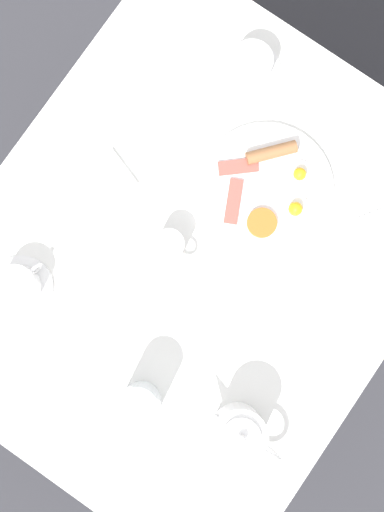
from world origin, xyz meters
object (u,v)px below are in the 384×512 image
at_px(teacup_with_saucer_right, 251,66).
at_px(water_glass_tall, 139,405).
at_px(fork_by_plate, 153,81).
at_px(teapot_near, 240,433).
at_px(teacup_with_saucer_left, 18,287).
at_px(napkin_folded, 96,187).
at_px(breakfast_plate, 267,188).
at_px(creamer_jug, 170,246).

distance_m(teacup_with_saucer_right, water_glass_tall, 0.73).
bearing_deg(fork_by_plate, teapot_near, -41.71).
height_order(teapot_near, teacup_with_saucer_left, teapot_near).
bearing_deg(fork_by_plate, napkin_folded, -82.56).
height_order(teacup_with_saucer_right, fork_by_plate, teacup_with_saucer_right).
height_order(napkin_folded, fork_by_plate, napkin_folded).
height_order(breakfast_plate, water_glass_tall, water_glass_tall).
bearing_deg(fork_by_plate, teacup_with_saucer_left, -86.72).
bearing_deg(fork_by_plate, teacup_with_saucer_right, 40.59).
bearing_deg(breakfast_plate, teacup_with_saucer_left, -123.27).
distance_m(teacup_with_saucer_left, fork_by_plate, 0.52).
relative_size(teacup_with_saucer_left, teacup_with_saucer_right, 1.00).
bearing_deg(creamer_jug, water_glass_tall, -65.75).
height_order(breakfast_plate, napkin_folded, breakfast_plate).
bearing_deg(breakfast_plate, water_glass_tall, -86.05).
relative_size(teacup_with_saucer_left, water_glass_tall, 1.24).
height_order(water_glass_tall, napkin_folded, water_glass_tall).
bearing_deg(teapot_near, teacup_with_saucer_right, -60.15).
distance_m(teapot_near, teacup_with_saucer_right, 0.75).
relative_size(breakfast_plate, water_glass_tall, 2.63).
xyz_separation_m(teacup_with_saucer_left, water_glass_tall, (0.34, -0.05, 0.03)).
distance_m(breakfast_plate, napkin_folded, 0.36).
bearing_deg(breakfast_plate, napkin_folded, -145.84).
distance_m(teacup_with_saucer_left, teacup_with_saucer_right, 0.66).
relative_size(teacup_with_saucer_right, fork_by_plate, 0.74).
height_order(teapot_near, water_glass_tall, teapot_near).
height_order(teapot_near, fork_by_plate, teapot_near).
height_order(teacup_with_saucer_right, napkin_folded, teacup_with_saucer_right).
bearing_deg(teacup_with_saucer_left, breakfast_plate, 56.73).
height_order(teacup_with_saucer_left, teacup_with_saucer_right, same).
bearing_deg(fork_by_plate, breakfast_plate, -9.57).
bearing_deg(creamer_jug, fork_by_plate, 130.79).
bearing_deg(teapot_near, napkin_folded, -27.07).
relative_size(teacup_with_saucer_right, water_glass_tall, 1.24).
height_order(teapot_near, napkin_folded, teapot_near).
distance_m(teapot_near, creamer_jug, 0.39).
bearing_deg(napkin_folded, teacup_with_saucer_left, -90.91).
distance_m(teacup_with_saucer_right, fork_by_plate, 0.21).
bearing_deg(creamer_jug, napkin_folded, 175.85).
bearing_deg(teacup_with_saucer_left, creamer_jug, 49.82).
height_order(water_glass_tall, fork_by_plate, water_glass_tall).
xyz_separation_m(water_glass_tall, creamer_jug, (-0.13, 0.29, -0.03)).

